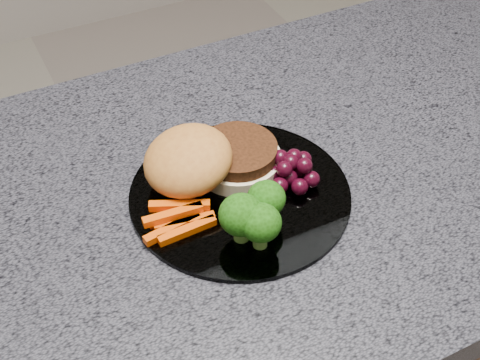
{
  "coord_description": "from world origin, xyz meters",
  "views": [
    {
      "loc": [
        -0.3,
        -0.52,
        1.45
      ],
      "look_at": [
        -0.05,
        -0.02,
        0.93
      ],
      "focal_mm": 50.0,
      "sensor_mm": 36.0,
      "label": 1
    }
  ],
  "objects": [
    {
      "name": "countertop",
      "position": [
        0.0,
        0.0,
        0.88
      ],
      "size": [
        1.2,
        0.6,
        0.04
      ],
      "primitive_type": "cube",
      "color": "#46454F",
      "rests_on": "island_cabinet"
    },
    {
      "name": "plate",
      "position": [
        -0.05,
        -0.02,
        0.9
      ],
      "size": [
        0.26,
        0.26,
        0.01
      ],
      "primitive_type": "cylinder",
      "color": "white",
      "rests_on": "countertop"
    },
    {
      "name": "burger",
      "position": [
        -0.07,
        0.02,
        0.93
      ],
      "size": [
        0.18,
        0.12,
        0.06
      ],
      "rotation": [
        0.0,
        0.0,
        0.13
      ],
      "color": "#F9E0B0",
      "rests_on": "plate"
    },
    {
      "name": "carrot_sticks",
      "position": [
        -0.13,
        -0.03,
        0.91
      ],
      "size": [
        0.09,
        0.06,
        0.02
      ],
      "rotation": [
        0.0,
        0.0,
        -0.34
      ],
      "color": "#DB4603",
      "rests_on": "plate"
    },
    {
      "name": "broccoli",
      "position": [
        -0.07,
        -0.09,
        0.94
      ],
      "size": [
        0.08,
        0.07,
        0.06
      ],
      "rotation": [
        0.0,
        0.0,
        0.11
      ],
      "color": "#568530",
      "rests_on": "plate"
    },
    {
      "name": "grape_bunch",
      "position": [
        0.01,
        -0.03,
        0.92
      ],
      "size": [
        0.07,
        0.06,
        0.03
      ],
      "rotation": [
        0.0,
        0.0,
        0.04
      ],
      "color": "black",
      "rests_on": "plate"
    }
  ]
}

